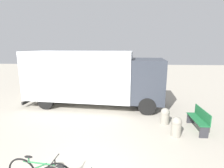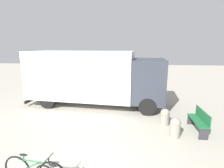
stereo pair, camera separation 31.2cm
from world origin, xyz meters
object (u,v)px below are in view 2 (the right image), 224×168
Objects in this scene: park_bench at (199,120)px; bollard_far_bench at (165,116)px; delivery_truck at (93,76)px; bollard_near_bench at (175,127)px.

bollard_far_bench is at bearing 67.55° from park_bench.
delivery_truck reaches higher than bollard_near_bench.
delivery_truck is at bearing 146.84° from bollard_far_bench.
bollard_far_bench is (-1.29, 0.53, -0.10)m from park_bench.
bollard_near_bench is (-1.11, -0.57, -0.07)m from park_bench.
delivery_truck is 10.86× the size of bollard_far_bench.
park_bench is (5.05, -2.99, -1.27)m from delivery_truck.
bollard_near_bench reaches higher than bollard_far_bench.
park_bench is at bearing -22.40° from bollard_far_bench.
park_bench is 1.40m from bollard_far_bench.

